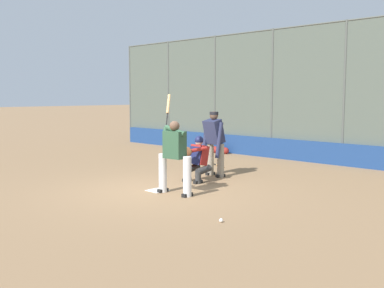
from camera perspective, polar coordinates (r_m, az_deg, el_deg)
The scene contains 11 objects.
ground_plane at distance 10.74m, azimuth -4.40°, elevation -5.92°, with size 160.00×160.00×0.00m, color #93704C.
home_plate_marker at distance 10.74m, azimuth -4.40°, elevation -5.89°, with size 0.43×0.43×0.01m, color white.
backstop_fence at distance 15.85m, azimuth 14.28°, elevation 6.54°, with size 19.23×0.08×4.63m.
padding_wall at distance 15.88m, azimuth 13.90°, elevation -0.85°, with size 18.76×0.18×0.71m, color navy.
bleachers_beyond at distance 18.32m, azimuth 16.96°, elevation 0.38°, with size 13.40×2.50×1.48m.
batter_at_plate at distance 10.18m, azimuth -2.24°, elevation -1.33°, with size 1.11×0.61×2.28m.
catcher_behind_plate at distance 11.71m, azimuth 0.63°, elevation -1.80°, with size 0.63×0.74×1.20m.
umpire_home at distance 12.47m, azimuth 2.84°, elevation 0.33°, with size 0.73×0.49×1.81m.
spare_bat_near_backstop at distance 14.28m, azimuth 3.48°, elevation -2.76°, with size 0.80×0.40×0.07m.
baseball_loose at distance 8.11m, azimuth 3.71°, elevation -9.65°, with size 0.07×0.07×0.07m, color white.
equipment_bag_dugout_side at distance 17.65m, azimuth 3.19°, elevation -0.74°, with size 1.15×0.26×0.26m.
Camera 1 is at (-7.84, 6.99, 2.25)m, focal length 42.00 mm.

